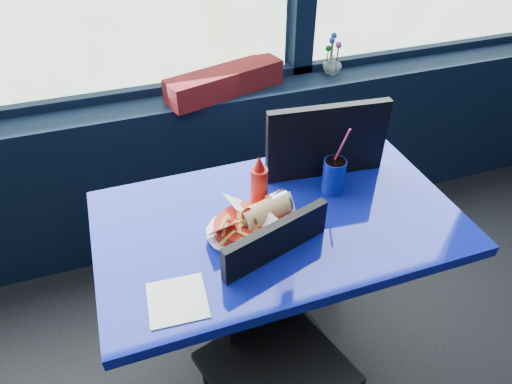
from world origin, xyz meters
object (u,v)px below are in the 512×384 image
at_px(chair_near_front, 276,333).
at_px(chair_near_back, 303,186).
at_px(ketchup_bottle, 259,186).
at_px(soda_cup, 334,175).
at_px(food_basket, 254,222).
at_px(planter_box, 225,81).
at_px(near_table, 277,256).
at_px(flower_vase, 333,62).

bearing_deg(chair_near_front, chair_near_back, 42.03).
xyz_separation_m(ketchup_bottle, soda_cup, (0.28, 0.01, -0.03)).
xyz_separation_m(chair_near_front, food_basket, (0.00, 0.23, 0.28)).
height_order(chair_near_front, planter_box, planter_box).
relative_size(near_table, soda_cup, 4.46).
bearing_deg(chair_near_front, flower_vase, 40.11).
bearing_deg(ketchup_bottle, planter_box, 82.14).
bearing_deg(food_basket, chair_near_back, 54.44).
distance_m(food_basket, ketchup_bottle, 0.13).
xyz_separation_m(near_table, ketchup_bottle, (-0.05, 0.07, 0.28)).
distance_m(planter_box, ketchup_bottle, 0.78).
relative_size(chair_near_back, planter_box, 1.83).
bearing_deg(food_basket, ketchup_bottle, 71.17).
bearing_deg(ketchup_bottle, food_basket, -117.67).
height_order(chair_near_back, food_basket, chair_near_back).
height_order(near_table, chair_near_back, chair_near_back).
bearing_deg(planter_box, ketchup_bottle, -114.05).
xyz_separation_m(flower_vase, ketchup_bottle, (-0.67, -0.80, -0.02)).
distance_m(chair_near_front, ketchup_bottle, 0.48).
bearing_deg(ketchup_bottle, near_table, -55.49).
bearing_deg(chair_near_front, food_basket, 71.54).
bearing_deg(chair_near_back, soda_cup, 95.70).
height_order(chair_near_back, planter_box, chair_near_back).
relative_size(chair_near_back, flower_vase, 5.15).
bearing_deg(chair_near_front, near_table, 51.10).
relative_size(chair_near_front, soda_cup, 3.25).
bearing_deg(flower_vase, ketchup_bottle, -129.73).
relative_size(planter_box, ketchup_bottle, 2.61).
bearing_deg(planter_box, chair_near_back, -87.87).
xyz_separation_m(near_table, chair_near_back, (0.24, 0.31, 0.03)).
bearing_deg(food_basket, near_table, 25.90).
height_order(food_basket, soda_cup, soda_cup).
distance_m(planter_box, flower_vase, 0.56).
xyz_separation_m(planter_box, soda_cup, (0.17, -0.76, -0.04)).
relative_size(chair_near_back, food_basket, 3.57).
bearing_deg(food_basket, soda_cup, 26.55).
xyz_separation_m(chair_near_back, soda_cup, (-0.00, -0.23, 0.22)).
height_order(planter_box, food_basket, planter_box).
distance_m(chair_near_back, flower_vase, 0.73).
relative_size(food_basket, ketchup_bottle, 1.34).
relative_size(planter_box, flower_vase, 2.81).
xyz_separation_m(chair_near_front, ketchup_bottle, (0.06, 0.33, 0.34)).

